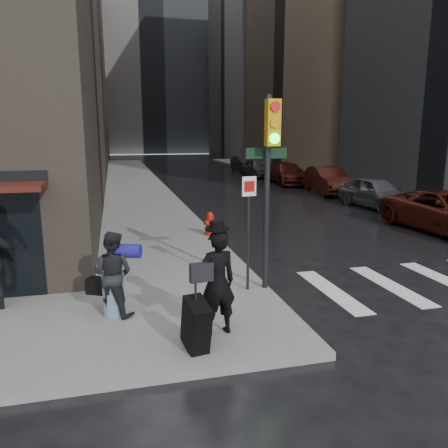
{
  "coord_description": "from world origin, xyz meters",
  "views": [
    {
      "loc": [
        -1.42,
        -7.97,
        3.71
      ],
      "look_at": [
        1.4,
        3.2,
        1.3
      ],
      "focal_mm": 35.0,
      "sensor_mm": 36.0,
      "label": 1
    }
  ],
  "objects_px": {
    "parked_car_5": "(244,164)",
    "man_jeans": "(113,274)",
    "parked_car_1": "(377,192)",
    "parked_car_4": "(258,167)",
    "parked_car_3": "(287,173)",
    "parked_car_2": "(328,180)",
    "traffic_light": "(268,167)",
    "fire_hydrant": "(210,225)",
    "man_overcoat": "(213,289)"
  },
  "relations": [
    {
      "from": "parked_car_5",
      "to": "parked_car_1",
      "type": "bearing_deg",
      "value": -90.31
    },
    {
      "from": "traffic_light",
      "to": "parked_car_5",
      "type": "relative_size",
      "value": 0.95
    },
    {
      "from": "man_overcoat",
      "to": "parked_car_2",
      "type": "distance_m",
      "value": 21.0
    },
    {
      "from": "parked_car_1",
      "to": "man_jeans",
      "type": "bearing_deg",
      "value": -144.76
    },
    {
      "from": "man_jeans",
      "to": "parked_car_4",
      "type": "bearing_deg",
      "value": -85.8
    },
    {
      "from": "parked_car_2",
      "to": "man_overcoat",
      "type": "bearing_deg",
      "value": -116.77
    },
    {
      "from": "parked_car_2",
      "to": "traffic_light",
      "type": "bearing_deg",
      "value": -115.76
    },
    {
      "from": "traffic_light",
      "to": "man_jeans",
      "type": "bearing_deg",
      "value": -172.85
    },
    {
      "from": "traffic_light",
      "to": "parked_car_1",
      "type": "bearing_deg",
      "value": 42.83
    },
    {
      "from": "fire_hydrant",
      "to": "parked_car_5",
      "type": "xyz_separation_m",
      "value": [
        9.24,
        26.57,
        0.24
      ]
    },
    {
      "from": "parked_car_5",
      "to": "man_jeans",
      "type": "bearing_deg",
      "value": -111.96
    },
    {
      "from": "parked_car_4",
      "to": "fire_hydrant",
      "type": "bearing_deg",
      "value": -113.41
    },
    {
      "from": "parked_car_2",
      "to": "parked_car_4",
      "type": "distance_m",
      "value": 11.13
    },
    {
      "from": "parked_car_2",
      "to": "parked_car_5",
      "type": "distance_m",
      "value": 16.65
    },
    {
      "from": "man_overcoat",
      "to": "man_jeans",
      "type": "xyz_separation_m",
      "value": [
        -1.69,
        1.41,
        -0.03
      ]
    },
    {
      "from": "parked_car_2",
      "to": "parked_car_3",
      "type": "relative_size",
      "value": 0.95
    },
    {
      "from": "parked_car_1",
      "to": "parked_car_4",
      "type": "relative_size",
      "value": 0.99
    },
    {
      "from": "man_overcoat",
      "to": "parked_car_2",
      "type": "xyz_separation_m",
      "value": [
        11.32,
        17.69,
        -0.21
      ]
    },
    {
      "from": "parked_car_1",
      "to": "parked_car_2",
      "type": "height_order",
      "value": "parked_car_2"
    },
    {
      "from": "parked_car_2",
      "to": "parked_car_4",
      "type": "xyz_separation_m",
      "value": [
        -0.83,
        11.1,
        -0.02
      ]
    },
    {
      "from": "fire_hydrant",
      "to": "parked_car_4",
      "type": "distance_m",
      "value": 22.81
    },
    {
      "from": "man_jeans",
      "to": "parked_car_4",
      "type": "height_order",
      "value": "man_jeans"
    },
    {
      "from": "parked_car_5",
      "to": "man_overcoat",
      "type": "bearing_deg",
      "value": -108.64
    },
    {
      "from": "parked_car_5",
      "to": "parked_car_3",
      "type": "bearing_deg",
      "value": -90.99
    },
    {
      "from": "traffic_light",
      "to": "parked_car_4",
      "type": "xyz_separation_m",
      "value": [
        8.78,
        26.71,
        -2.16
      ]
    },
    {
      "from": "man_overcoat",
      "to": "parked_car_5",
      "type": "distance_m",
      "value": 36.02
    },
    {
      "from": "parked_car_2",
      "to": "parked_car_5",
      "type": "xyz_separation_m",
      "value": [
        -0.43,
        16.64,
        -0.07
      ]
    },
    {
      "from": "parked_car_1",
      "to": "parked_car_5",
      "type": "relative_size",
      "value": 1.01
    },
    {
      "from": "parked_car_1",
      "to": "parked_car_4",
      "type": "height_order",
      "value": "parked_car_4"
    },
    {
      "from": "parked_car_4",
      "to": "parked_car_5",
      "type": "xyz_separation_m",
      "value": [
        0.4,
        5.55,
        -0.04
      ]
    },
    {
      "from": "fire_hydrant",
      "to": "parked_car_2",
      "type": "distance_m",
      "value": 13.86
    },
    {
      "from": "parked_car_1",
      "to": "fire_hydrant",
      "type": "bearing_deg",
      "value": -159.93
    },
    {
      "from": "man_jeans",
      "to": "parked_car_3",
      "type": "bearing_deg",
      "value": -91.78
    },
    {
      "from": "fire_hydrant",
      "to": "parked_car_3",
      "type": "height_order",
      "value": "parked_car_3"
    },
    {
      "from": "man_overcoat",
      "to": "traffic_light",
      "type": "xyz_separation_m",
      "value": [
        1.72,
        2.08,
        1.93
      ]
    },
    {
      "from": "parked_car_3",
      "to": "parked_car_5",
      "type": "relative_size",
      "value": 1.15
    },
    {
      "from": "traffic_light",
      "to": "parked_car_4",
      "type": "relative_size",
      "value": 0.93
    },
    {
      "from": "parked_car_4",
      "to": "parked_car_5",
      "type": "height_order",
      "value": "parked_car_4"
    },
    {
      "from": "traffic_light",
      "to": "parked_car_1",
      "type": "xyz_separation_m",
      "value": [
        9.46,
        10.06,
        -2.17
      ]
    },
    {
      "from": "traffic_light",
      "to": "parked_car_3",
      "type": "bearing_deg",
      "value": 62.58
    },
    {
      "from": "man_overcoat",
      "to": "traffic_light",
      "type": "relative_size",
      "value": 0.48
    },
    {
      "from": "man_jeans",
      "to": "traffic_light",
      "type": "distance_m",
      "value": 3.99
    },
    {
      "from": "man_jeans",
      "to": "parked_car_5",
      "type": "xyz_separation_m",
      "value": [
        12.58,
        32.92,
        -0.25
      ]
    },
    {
      "from": "parked_car_2",
      "to": "parked_car_3",
      "type": "bearing_deg",
      "value": 100.22
    },
    {
      "from": "traffic_light",
      "to": "parked_car_1",
      "type": "relative_size",
      "value": 0.94
    },
    {
      "from": "traffic_light",
      "to": "man_overcoat",
      "type": "bearing_deg",
      "value": -133.48
    },
    {
      "from": "parked_car_2",
      "to": "parked_car_5",
      "type": "relative_size",
      "value": 1.09
    },
    {
      "from": "fire_hydrant",
      "to": "parked_car_5",
      "type": "height_order",
      "value": "parked_car_5"
    },
    {
      "from": "fire_hydrant",
      "to": "parked_car_3",
      "type": "distance_m",
      "value": 18.03
    },
    {
      "from": "parked_car_3",
      "to": "parked_car_4",
      "type": "xyz_separation_m",
      "value": [
        -0.41,
        5.55,
        0.04
      ]
    }
  ]
}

